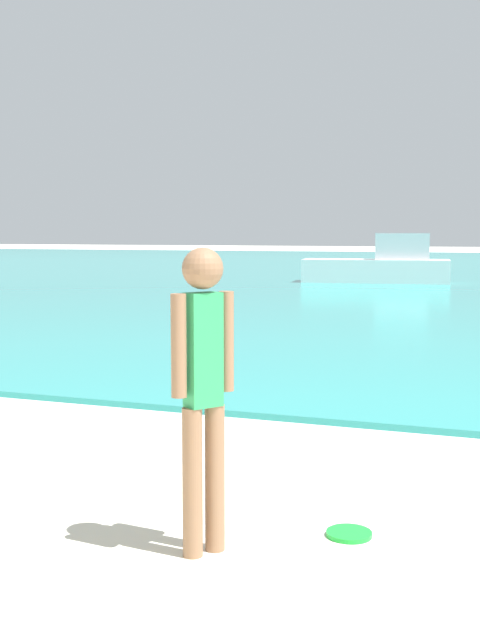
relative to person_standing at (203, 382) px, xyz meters
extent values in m
cube|color=teal|center=(-1.49, 32.83, -0.85)|extent=(160.00, 60.00, 0.06)
cylinder|color=#936B4C|center=(-0.04, -0.06, -0.50)|extent=(0.10, 0.10, 0.75)
cylinder|color=#936B4C|center=(0.04, 0.06, -0.50)|extent=(0.10, 0.10, 0.75)
cube|color=#2DA35B|center=(0.00, 0.00, 0.16)|extent=(0.19, 0.20, 0.57)
sphere|color=#936B4C|center=(0.00, 0.00, 0.56)|extent=(0.20, 0.20, 0.20)
cylinder|color=#936B4C|center=(-0.08, -0.12, 0.19)|extent=(0.08, 0.08, 0.50)
cylinder|color=#936B4C|center=(0.08, 0.12, 0.19)|extent=(0.08, 0.08, 0.50)
cylinder|color=green|center=(0.64, 0.48, -0.86)|extent=(0.24, 0.24, 0.03)
cube|color=white|center=(-3.36, 21.52, -0.45)|extent=(4.70, 2.09, 0.73)
cube|color=silver|center=(-2.55, 21.64, 0.32)|extent=(1.76, 1.24, 0.82)
camera|label=1|loc=(1.55, -3.58, 0.73)|focal=44.93mm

